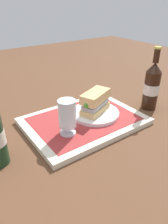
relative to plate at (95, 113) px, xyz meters
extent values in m
plane|color=brown|center=(0.05, 0.00, -0.03)|extent=(3.00, 3.00, 0.00)
cube|color=beige|center=(0.05, 0.00, -0.02)|extent=(0.44, 0.32, 0.02)
cube|color=#9E2D2D|center=(0.05, 0.00, -0.01)|extent=(0.38, 0.27, 0.00)
cylinder|color=white|center=(0.00, 0.00, 0.00)|extent=(0.19, 0.19, 0.01)
cube|color=tan|center=(0.00, 0.00, 0.02)|extent=(0.14, 0.11, 0.02)
cube|color=#9EA3A8|center=(0.00, 0.00, 0.04)|extent=(0.13, 0.10, 0.02)
cube|color=silver|center=(0.00, 0.00, 0.05)|extent=(0.12, 0.09, 0.01)
sphere|color=#47932D|center=(0.05, 0.02, 0.06)|extent=(0.04, 0.04, 0.04)
cube|color=tan|center=(0.00, 0.00, 0.07)|extent=(0.14, 0.11, 0.04)
cylinder|color=silver|center=(0.16, 0.05, 0.00)|extent=(0.06, 0.06, 0.01)
cylinder|color=silver|center=(0.16, 0.05, 0.01)|extent=(0.01, 0.01, 0.02)
cylinder|color=silver|center=(0.16, 0.05, 0.07)|extent=(0.06, 0.06, 0.09)
cylinder|color=gold|center=(0.16, 0.05, 0.04)|extent=(0.06, 0.06, 0.03)
cylinder|color=white|center=(0.16, 0.05, 0.06)|extent=(0.05, 0.05, 0.01)
cylinder|color=black|center=(-0.26, 0.06, 0.05)|extent=(0.06, 0.06, 0.17)
cylinder|color=silver|center=(-0.26, 0.06, 0.06)|extent=(0.07, 0.07, 0.05)
cone|color=black|center=(-0.26, 0.06, 0.16)|extent=(0.06, 0.06, 0.04)
cylinder|color=black|center=(-0.26, 0.06, 0.20)|extent=(0.02, 0.02, 0.05)
cylinder|color=#BFB74C|center=(-0.26, 0.06, 0.23)|extent=(0.03, 0.03, 0.01)
camera|label=1|loc=(0.46, 0.58, 0.41)|focal=33.89mm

